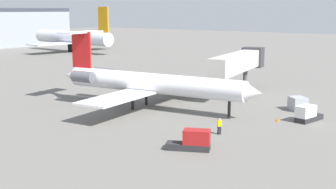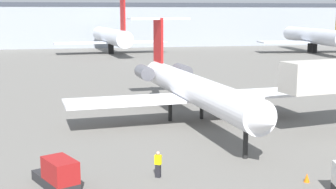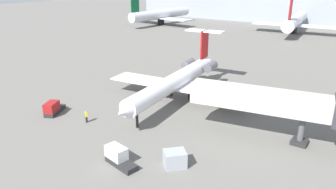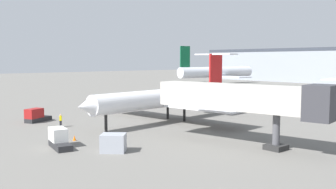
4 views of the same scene
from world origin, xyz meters
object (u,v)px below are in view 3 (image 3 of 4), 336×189
regional_jet (178,79)px  traffic_cone_near (122,146)px  jet_bridge (278,103)px  parked_airliner_west_end (160,14)px  baggage_tug_trailing (53,109)px  ground_crew_marshaller (86,116)px  cargo_container_uld (175,159)px  baggage_tug_lead (119,157)px  parked_airliner_west_mid (295,21)px

regional_jet → traffic_cone_near: bearing=-79.4°
jet_bridge → traffic_cone_near: (-13.74, -12.06, -4.48)m
jet_bridge → parked_airliner_west_end: 98.81m
baggage_tug_trailing → traffic_cone_near: baggage_tug_trailing is taller
ground_crew_marshaller → cargo_container_uld: cargo_container_uld is taller
baggage_tug_trailing → cargo_container_uld: size_ratio=1.46×
ground_crew_marshaller → parked_airliner_west_end: size_ratio=0.05×
jet_bridge → cargo_container_uld: bearing=-119.7°
ground_crew_marshaller → traffic_cone_near: ground_crew_marshaller is taller
baggage_tug_lead → cargo_container_uld: size_ratio=1.45×
baggage_tug_trailing → parked_airliner_west_end: size_ratio=0.13×
cargo_container_uld → parked_airliner_west_mid: parked_airliner_west_mid is taller
regional_jet → parked_airliner_west_end: size_ratio=0.89×
regional_jet → parked_airliner_west_mid: size_ratio=0.88×
ground_crew_marshaller → baggage_tug_lead: 11.93m
ground_crew_marshaller → baggage_tug_trailing: (-6.07, -0.73, -0.02)m
baggage_tug_trailing → parked_airliner_west_mid: (10.51, 90.63, 3.40)m
jet_bridge → parked_airliner_west_end: (-67.98, 71.71, -0.61)m
baggage_tug_trailing → parked_airliner_west_mid: size_ratio=0.13×
regional_jet → ground_crew_marshaller: (-5.59, -14.09, -2.55)m
jet_bridge → ground_crew_marshaller: jet_bridge is taller
traffic_cone_near → parked_airliner_west_end: parked_airliner_west_end is taller
regional_jet → jet_bridge: 17.56m
parked_airliner_west_mid → cargo_container_uld: bearing=-83.0°
jet_bridge → baggage_tug_trailing: (-28.54, -10.16, -3.92)m
jet_bridge → regional_jet: bearing=164.6°
parked_airliner_west_end → jet_bridge: bearing=-46.5°
regional_jet → jet_bridge: regional_jet is taller
regional_jet → baggage_tug_lead: bearing=-75.3°
jet_bridge → parked_airliner_west_mid: 82.47m
jet_bridge → parked_airliner_west_mid: bearing=102.6°
jet_bridge → baggage_tug_lead: bearing=-128.6°
baggage_tug_lead → baggage_tug_trailing: (-16.76, 4.58, 0.00)m
baggage_tug_trailing → baggage_tug_lead: bearing=-15.3°
parked_airliner_west_end → baggage_tug_lead: bearing=-57.0°
regional_jet → parked_airliner_west_mid: (-1.15, 75.81, 0.83)m
baggage_tug_lead → jet_bridge: bearing=51.4°
regional_jet → baggage_tug_lead: (5.10, -19.41, -2.57)m
ground_crew_marshaller → baggage_tug_trailing: baggage_tug_trailing is taller
cargo_container_uld → parked_airliner_west_mid: size_ratio=0.09×
ground_crew_marshaller → parked_airliner_west_mid: parked_airliner_west_mid is taller
regional_jet → parked_airliner_west_mid: 75.82m
cargo_container_uld → ground_crew_marshaller: bearing=171.7°
ground_crew_marshaller → parked_airliner_west_end: (-45.51, 81.13, 3.29)m
parked_airliner_west_end → cargo_container_uld: bearing=-53.7°
ground_crew_marshaller → baggage_tug_trailing: 6.11m
baggage_tug_trailing → ground_crew_marshaller: bearing=6.9°
regional_jet → cargo_container_uld: size_ratio=10.14×
traffic_cone_near → parked_airliner_west_mid: parked_airliner_west_mid is taller
traffic_cone_near → baggage_tug_trailing: bearing=172.7°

